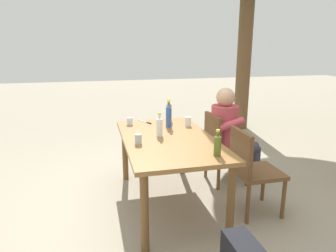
{
  "coord_description": "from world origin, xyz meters",
  "views": [
    {
      "loc": [
        2.96,
        -0.72,
        1.67
      ],
      "look_at": [
        0.0,
        0.0,
        0.87
      ],
      "focal_mm": 33.14,
      "sensor_mm": 36.0,
      "label": 1
    }
  ],
  "objects_px": {
    "bottle_blue": "(169,116)",
    "cup_white": "(188,122)",
    "bottle_olive": "(217,144)",
    "table_knife": "(146,122)",
    "bottle_clear": "(159,126)",
    "cup_steel": "(138,139)",
    "cup_glass": "(130,121)",
    "dining_table": "(168,146)",
    "chair_far_left": "(221,145)",
    "person_in_white_shirt": "(230,131)",
    "bottle_amber": "(169,111)",
    "chair_far_right": "(251,167)"
  },
  "relations": [
    {
      "from": "bottle_clear",
      "to": "cup_steel",
      "type": "relative_size",
      "value": 2.5
    },
    {
      "from": "person_in_white_shirt",
      "to": "cup_white",
      "type": "bearing_deg",
      "value": -91.57
    },
    {
      "from": "dining_table",
      "to": "cup_white",
      "type": "xyz_separation_m",
      "value": [
        -0.39,
        0.33,
        0.14
      ]
    },
    {
      "from": "bottle_amber",
      "to": "table_knife",
      "type": "height_order",
      "value": "bottle_amber"
    },
    {
      "from": "bottle_clear",
      "to": "cup_glass",
      "type": "distance_m",
      "value": 0.6
    },
    {
      "from": "bottle_olive",
      "to": "bottle_clear",
      "type": "bearing_deg",
      "value": -152.43
    },
    {
      "from": "bottle_clear",
      "to": "bottle_olive",
      "type": "bearing_deg",
      "value": 27.57
    },
    {
      "from": "cup_steel",
      "to": "cup_glass",
      "type": "distance_m",
      "value": 0.76
    },
    {
      "from": "chair_far_left",
      "to": "cup_glass",
      "type": "xyz_separation_m",
      "value": [
        -0.24,
        -1.07,
        0.3
      ]
    },
    {
      "from": "dining_table",
      "to": "cup_glass",
      "type": "bearing_deg",
      "value": -152.11
    },
    {
      "from": "bottle_blue",
      "to": "cup_white",
      "type": "xyz_separation_m",
      "value": [
        0.0,
        0.23,
        -0.08
      ]
    },
    {
      "from": "chair_far_left",
      "to": "bottle_olive",
      "type": "bearing_deg",
      "value": -25.51
    },
    {
      "from": "chair_far_left",
      "to": "cup_white",
      "type": "bearing_deg",
      "value": -92.44
    },
    {
      "from": "cup_glass",
      "to": "dining_table",
      "type": "bearing_deg",
      "value": 27.89
    },
    {
      "from": "bottle_blue",
      "to": "dining_table",
      "type": "bearing_deg",
      "value": -14.72
    },
    {
      "from": "chair_far_left",
      "to": "cup_glass",
      "type": "relative_size",
      "value": 10.01
    },
    {
      "from": "cup_white",
      "to": "table_knife",
      "type": "relative_size",
      "value": 0.48
    },
    {
      "from": "person_in_white_shirt",
      "to": "table_knife",
      "type": "xyz_separation_m",
      "value": [
        -0.3,
        -0.98,
        0.09
      ]
    },
    {
      "from": "chair_far_right",
      "to": "cup_glass",
      "type": "distance_m",
      "value": 1.48
    },
    {
      "from": "cup_white",
      "to": "chair_far_right",
      "type": "bearing_deg",
      "value": 29.15
    },
    {
      "from": "chair_far_right",
      "to": "table_knife",
      "type": "height_order",
      "value": "chair_far_right"
    },
    {
      "from": "bottle_olive",
      "to": "table_knife",
      "type": "distance_m",
      "value": 1.36
    },
    {
      "from": "cup_white",
      "to": "cup_steel",
      "type": "height_order",
      "value": "cup_white"
    },
    {
      "from": "chair_far_left",
      "to": "person_in_white_shirt",
      "type": "xyz_separation_m",
      "value": [
        -0.0,
        0.11,
        0.17
      ]
    },
    {
      "from": "bottle_olive",
      "to": "bottle_blue",
      "type": "xyz_separation_m",
      "value": [
        -1.01,
        -0.18,
        0.04
      ]
    },
    {
      "from": "bottle_blue",
      "to": "cup_steel",
      "type": "relative_size",
      "value": 3.19
    },
    {
      "from": "chair_far_right",
      "to": "person_in_white_shirt",
      "type": "height_order",
      "value": "person_in_white_shirt"
    },
    {
      "from": "chair_far_right",
      "to": "cup_white",
      "type": "bearing_deg",
      "value": -150.85
    },
    {
      "from": "person_in_white_shirt",
      "to": "bottle_blue",
      "type": "relative_size",
      "value": 3.7
    },
    {
      "from": "dining_table",
      "to": "bottle_blue",
      "type": "xyz_separation_m",
      "value": [
        -0.39,
        0.1,
        0.23
      ]
    },
    {
      "from": "bottle_olive",
      "to": "cup_glass",
      "type": "relative_size",
      "value": 2.66
    },
    {
      "from": "person_in_white_shirt",
      "to": "cup_glass",
      "type": "distance_m",
      "value": 1.21
    },
    {
      "from": "person_in_white_shirt",
      "to": "dining_table",
      "type": "bearing_deg",
      "value": -66.76
    },
    {
      "from": "cup_white",
      "to": "bottle_amber",
      "type": "bearing_deg",
      "value": -152.17
    },
    {
      "from": "cup_white",
      "to": "cup_glass",
      "type": "distance_m",
      "value": 0.69
    },
    {
      "from": "person_in_white_shirt",
      "to": "bottle_clear",
      "type": "xyz_separation_m",
      "value": [
        0.31,
        -0.94,
        0.2
      ]
    },
    {
      "from": "bottle_clear",
      "to": "table_knife",
      "type": "bearing_deg",
      "value": -176.33
    },
    {
      "from": "chair_far_left",
      "to": "bottle_blue",
      "type": "relative_size",
      "value": 2.73
    },
    {
      "from": "bottle_blue",
      "to": "table_knife",
      "type": "height_order",
      "value": "bottle_blue"
    },
    {
      "from": "dining_table",
      "to": "table_knife",
      "type": "xyz_separation_m",
      "value": [
        -0.68,
        -0.12,
        0.09
      ]
    },
    {
      "from": "bottle_amber",
      "to": "cup_steel",
      "type": "distance_m",
      "value": 0.98
    },
    {
      "from": "person_in_white_shirt",
      "to": "table_knife",
      "type": "distance_m",
      "value": 1.03
    },
    {
      "from": "bottle_blue",
      "to": "cup_glass",
      "type": "xyz_separation_m",
      "value": [
        -0.22,
        -0.42,
        -0.09
      ]
    },
    {
      "from": "cup_white",
      "to": "cup_glass",
      "type": "relative_size",
      "value": 1.24
    },
    {
      "from": "chair_far_left",
      "to": "chair_far_right",
      "type": "xyz_separation_m",
      "value": [
        0.74,
        -0.0,
        0.0
      ]
    },
    {
      "from": "bottle_olive",
      "to": "bottle_blue",
      "type": "bearing_deg",
      "value": -169.89
    },
    {
      "from": "bottle_amber",
      "to": "cup_white",
      "type": "distance_m",
      "value": 0.34
    },
    {
      "from": "table_knife",
      "to": "cup_white",
      "type": "bearing_deg",
      "value": 57.08
    },
    {
      "from": "dining_table",
      "to": "cup_glass",
      "type": "height_order",
      "value": "cup_glass"
    },
    {
      "from": "cup_white",
      "to": "chair_far_left",
      "type": "bearing_deg",
      "value": 87.56
    }
  ]
}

